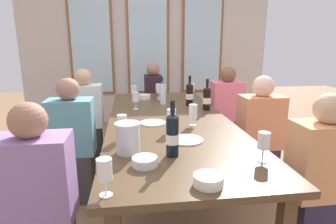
% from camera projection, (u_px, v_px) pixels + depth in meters
% --- Properties ---
extents(ground_plane, '(12.00, 12.00, 0.00)m').
position_uv_depth(ground_plane, '(169.00, 195.00, 2.64)').
color(ground_plane, '#8A6747').
extents(back_wall_with_windows, '(4.24, 0.10, 2.90)m').
position_uv_depth(back_wall_with_windows, '(148.00, 39.00, 4.83)').
color(back_wall_with_windows, beige).
rests_on(back_wall_with_windows, ground).
extents(dining_table, '(1.04, 2.60, 0.74)m').
position_uv_depth(dining_table, '(169.00, 126.00, 2.47)').
color(dining_table, '#4F3924').
rests_on(dining_table, ground).
extents(white_plate_0, '(0.23, 0.23, 0.01)m').
position_uv_depth(white_plate_0, '(187.00, 140.00, 1.93)').
color(white_plate_0, white).
rests_on(white_plate_0, dining_table).
extents(white_plate_1, '(0.21, 0.21, 0.01)m').
position_uv_depth(white_plate_1, '(153.00, 123.00, 2.33)').
color(white_plate_1, white).
rests_on(white_plate_1, dining_table).
extents(metal_pitcher, '(0.16, 0.16, 0.19)m').
position_uv_depth(metal_pitcher, '(128.00, 138.00, 1.69)').
color(metal_pitcher, silver).
rests_on(metal_pitcher, dining_table).
extents(wine_bottle_0, '(0.08, 0.08, 0.32)m').
position_uv_depth(wine_bottle_0, '(190.00, 94.00, 2.97)').
color(wine_bottle_0, black).
rests_on(wine_bottle_0, dining_table).
extents(wine_bottle_1, '(0.08, 0.08, 0.34)m').
position_uv_depth(wine_bottle_1, '(172.00, 135.00, 1.64)').
color(wine_bottle_1, black).
rests_on(wine_bottle_1, dining_table).
extents(wine_bottle_2, '(0.08, 0.08, 0.31)m').
position_uv_depth(wine_bottle_2, '(207.00, 98.00, 2.77)').
color(wine_bottle_2, black).
rests_on(wine_bottle_2, dining_table).
extents(tasting_bowl_0, '(0.15, 0.15, 0.05)m').
position_uv_depth(tasting_bowl_0, '(144.00, 97.00, 3.32)').
color(tasting_bowl_0, white).
rests_on(tasting_bowl_0, dining_table).
extents(tasting_bowl_1, '(0.14, 0.14, 0.05)m').
position_uv_depth(tasting_bowl_1, '(145.00, 161.00, 1.53)').
color(tasting_bowl_1, white).
rests_on(tasting_bowl_1, dining_table).
extents(tasting_bowl_2, '(0.14, 0.14, 0.05)m').
position_uv_depth(tasting_bowl_2, '(208.00, 180.00, 1.32)').
color(tasting_bowl_2, white).
rests_on(tasting_bowl_2, dining_table).
extents(water_bottle, '(0.06, 0.06, 0.24)m').
position_uv_depth(water_bottle, '(163.00, 94.00, 3.03)').
color(water_bottle, white).
rests_on(water_bottle, dining_table).
extents(wine_glass_0, '(0.07, 0.07, 0.17)m').
position_uv_depth(wine_glass_0, '(171.00, 116.00, 2.09)').
color(wine_glass_0, white).
rests_on(wine_glass_0, dining_table).
extents(wine_glass_1, '(0.07, 0.07, 0.17)m').
position_uv_depth(wine_glass_1, '(159.00, 88.00, 3.34)').
color(wine_glass_1, white).
rests_on(wine_glass_1, dining_table).
extents(wine_glass_2, '(0.07, 0.07, 0.17)m').
position_uv_depth(wine_glass_2, '(160.00, 90.00, 3.26)').
color(wine_glass_2, white).
rests_on(wine_glass_2, dining_table).
extents(wine_glass_3, '(0.07, 0.07, 0.17)m').
position_uv_depth(wine_glass_3, '(122.00, 122.00, 1.93)').
color(wine_glass_3, white).
rests_on(wine_glass_3, dining_table).
extents(wine_glass_4, '(0.07, 0.07, 0.17)m').
position_uv_depth(wine_glass_4, '(192.00, 88.00, 3.37)').
color(wine_glass_4, white).
rests_on(wine_glass_4, dining_table).
extents(wine_glass_5, '(0.07, 0.07, 0.17)m').
position_uv_depth(wine_glass_5, '(104.00, 170.00, 1.21)').
color(wine_glass_5, white).
rests_on(wine_glass_5, dining_table).
extents(wine_glass_6, '(0.07, 0.07, 0.17)m').
position_uv_depth(wine_glass_6, '(134.00, 91.00, 3.21)').
color(wine_glass_6, white).
rests_on(wine_glass_6, dining_table).
extents(wine_glass_7, '(0.07, 0.07, 0.17)m').
position_uv_depth(wine_glass_7, '(136.00, 98.00, 2.80)').
color(wine_glass_7, white).
rests_on(wine_glass_7, dining_table).
extents(wine_glass_8, '(0.07, 0.07, 0.17)m').
position_uv_depth(wine_glass_8, '(264.00, 142.00, 1.56)').
color(wine_glass_8, white).
rests_on(wine_glass_8, dining_table).
extents(wine_glass_9, '(0.07, 0.07, 0.17)m').
position_uv_depth(wine_glass_9, '(193.00, 111.00, 2.25)').
color(wine_glass_9, white).
rests_on(wine_glass_9, dining_table).
extents(seated_person_0, '(0.38, 0.24, 1.11)m').
position_uv_depth(seated_person_0, '(73.00, 145.00, 2.45)').
color(seated_person_0, '#353733').
rests_on(seated_person_0, ground).
extents(seated_person_1, '(0.38, 0.24, 1.11)m').
position_uv_depth(seated_person_1, '(259.00, 139.00, 2.60)').
color(seated_person_1, '#312632').
rests_on(seated_person_1, ground).
extents(seated_person_2, '(0.38, 0.24, 1.11)m').
position_uv_depth(seated_person_2, '(39.00, 207.00, 1.53)').
color(seated_person_2, '#30373E').
rests_on(seated_person_2, ground).
extents(seated_person_3, '(0.38, 0.24, 1.11)m').
position_uv_depth(seated_person_3, '(319.00, 184.00, 1.78)').
color(seated_person_3, '#2C2742').
rests_on(seated_person_3, ground).
extents(seated_person_4, '(0.38, 0.24, 1.11)m').
position_uv_depth(seated_person_4, '(86.00, 120.00, 3.23)').
color(seated_person_4, '#2C252B').
rests_on(seated_person_4, ground).
extents(seated_person_5, '(0.38, 0.24, 1.11)m').
position_uv_depth(seated_person_5, '(226.00, 114.00, 3.48)').
color(seated_person_5, '#362337').
rests_on(seated_person_5, ground).
extents(seated_person_6, '(0.24, 0.38, 1.11)m').
position_uv_depth(seated_person_6, '(153.00, 103.00, 4.10)').
color(seated_person_6, '#28383C').
rests_on(seated_person_6, ground).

